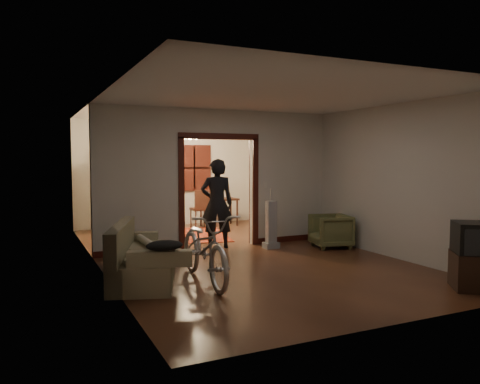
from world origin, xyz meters
TOP-DOWN VIEW (x-y plane):
  - floor at (0.00, 0.00)m, footprint 5.00×8.50m
  - ceiling at (0.00, 0.00)m, footprint 5.00×8.50m
  - wall_back at (0.00, 4.25)m, footprint 5.00×0.02m
  - wall_left at (-2.50, 0.00)m, footprint 0.02×8.50m
  - wall_right at (2.50, 0.00)m, footprint 0.02×8.50m
  - partition_wall at (0.00, 0.75)m, footprint 5.00×0.14m
  - door_casing at (0.00, 0.75)m, footprint 1.74×0.20m
  - far_window at (0.70, 4.21)m, footprint 0.98×0.06m
  - chandelier at (0.00, 2.50)m, footprint 0.24×0.24m
  - light_switch at (1.05, 0.68)m, footprint 0.08×0.01m
  - sofa at (-2.01, -1.25)m, footprint 1.42×2.06m
  - rolled_paper at (-1.91, -0.95)m, footprint 0.11×0.87m
  - jacket at (-1.96, -2.16)m, footprint 0.49×0.36m
  - bicycle at (-1.23, -1.72)m, footprint 0.78×2.01m
  - armchair at (2.05, -0.28)m, footprint 0.90×0.88m
  - tv_stand at (2.01, -3.63)m, footprint 0.74×0.75m
  - crt_tv at (2.01, -3.63)m, footprint 0.71×0.73m
  - vacuum at (0.91, 0.16)m, footprint 0.30×0.24m
  - person at (-0.06, 0.69)m, footprint 0.75×0.60m
  - oriental_rug at (-0.10, 2.37)m, footprint 2.12×2.54m
  - locker at (-1.29, 3.72)m, footprint 0.92×0.54m
  - globe at (-1.29, 3.72)m, footprint 0.30×0.30m
  - desk at (1.16, 3.53)m, footprint 1.03×0.64m
  - desk_chair at (0.55, 3.34)m, footprint 0.48×0.48m

SIDE VIEW (x-z plane):
  - floor at x=0.00m, z-range -0.01..0.01m
  - oriental_rug at x=-0.10m, z-range 0.00..0.02m
  - tv_stand at x=2.01m, z-range 0.00..0.51m
  - armchair at x=2.05m, z-range 0.00..0.68m
  - desk at x=1.16m, z-range 0.00..0.72m
  - sofa at x=-2.01m, z-range 0.00..0.87m
  - vacuum at x=0.91m, z-range 0.00..0.96m
  - desk_chair at x=0.55m, z-range 0.00..1.00m
  - bicycle at x=-1.23m, z-range 0.00..1.04m
  - rolled_paper at x=-1.91m, z-range 0.48..0.58m
  - jacket at x=-1.96m, z-range 0.61..0.75m
  - crt_tv at x=2.01m, z-range 0.47..0.94m
  - locker at x=-1.29m, z-range 0.00..1.80m
  - person at x=-0.06m, z-range 0.00..1.81m
  - door_casing at x=0.00m, z-range -0.06..2.26m
  - light_switch at x=1.05m, z-range 1.19..1.31m
  - wall_back at x=0.00m, z-range 0.00..2.80m
  - wall_left at x=-2.50m, z-range 0.00..2.80m
  - wall_right at x=2.50m, z-range 0.00..2.80m
  - partition_wall at x=0.00m, z-range 0.00..2.80m
  - far_window at x=0.70m, z-range 0.91..2.19m
  - globe at x=-1.29m, z-range 1.79..2.09m
  - chandelier at x=0.00m, z-range 2.23..2.47m
  - ceiling at x=0.00m, z-range 2.79..2.80m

